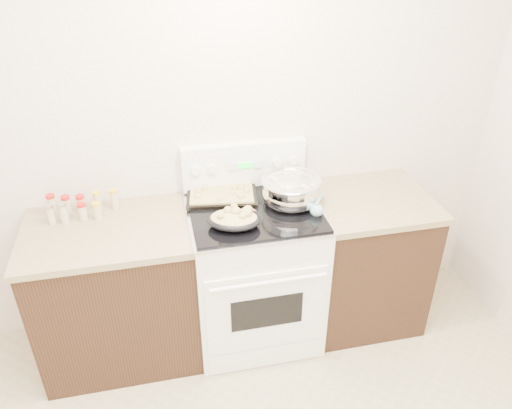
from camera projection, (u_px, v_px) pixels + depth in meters
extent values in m
cube|color=beige|center=(182.00, 125.00, 2.90)|extent=(4.00, 0.05, 2.70)
cube|color=black|center=(119.00, 295.00, 2.99)|extent=(0.90, 0.64, 0.88)
cube|color=brown|center=(107.00, 231.00, 2.75)|extent=(0.93, 0.67, 0.04)
cube|color=black|center=(362.00, 261.00, 3.28)|extent=(0.70, 0.64, 0.88)
cube|color=brown|center=(371.00, 200.00, 3.04)|extent=(0.73, 0.67, 0.04)
cube|color=white|center=(254.00, 274.00, 3.12)|extent=(0.76, 0.66, 0.92)
cube|color=white|center=(267.00, 311.00, 2.84)|extent=(0.70, 0.01, 0.55)
cube|color=black|center=(267.00, 312.00, 2.84)|extent=(0.42, 0.01, 0.22)
cylinder|color=white|center=(269.00, 282.00, 2.68)|extent=(0.65, 0.02, 0.02)
cube|color=white|center=(266.00, 357.00, 3.04)|extent=(0.70, 0.01, 0.14)
cube|color=silver|center=(254.00, 211.00, 2.88)|extent=(0.78, 0.68, 0.01)
cube|color=black|center=(254.00, 209.00, 2.88)|extent=(0.74, 0.64, 0.01)
cube|color=white|center=(244.00, 164.00, 3.05)|extent=(0.76, 0.07, 0.28)
cylinder|color=white|center=(196.00, 171.00, 2.95)|extent=(0.06, 0.02, 0.06)
cylinder|color=white|center=(212.00, 169.00, 2.96)|extent=(0.06, 0.02, 0.06)
cylinder|color=white|center=(277.00, 163.00, 3.04)|extent=(0.06, 0.02, 0.06)
cylinder|color=white|center=(293.00, 161.00, 3.06)|extent=(0.06, 0.02, 0.06)
cube|color=#19E533|center=(245.00, 165.00, 3.00)|extent=(0.09, 0.00, 0.04)
cube|color=silver|center=(232.00, 167.00, 2.99)|extent=(0.05, 0.00, 0.05)
cube|color=silver|center=(258.00, 164.00, 3.02)|extent=(0.05, 0.00, 0.05)
ellipsoid|color=silver|center=(291.00, 193.00, 2.89)|extent=(0.42, 0.42, 0.20)
cylinder|color=silver|center=(290.00, 202.00, 2.92)|extent=(0.19, 0.19, 0.01)
torus|color=silver|center=(291.00, 181.00, 2.85)|extent=(0.35, 0.35, 0.02)
cylinder|color=silver|center=(291.00, 190.00, 2.88)|extent=(0.32, 0.32, 0.11)
cylinder|color=brown|center=(291.00, 183.00, 2.86)|extent=(0.30, 0.30, 0.00)
cube|color=#C5BE91|center=(299.00, 184.00, 2.83)|extent=(0.03, 0.03, 0.02)
cube|color=#C5BE91|center=(285.00, 178.00, 2.89)|extent=(0.04, 0.04, 0.03)
cube|color=#C5BE91|center=(304.00, 187.00, 2.80)|extent=(0.04, 0.04, 0.03)
cube|color=#C5BE91|center=(286.00, 180.00, 2.87)|extent=(0.03, 0.03, 0.02)
cube|color=#C5BE91|center=(306.00, 188.00, 2.79)|extent=(0.02, 0.02, 0.02)
cube|color=#C5BE91|center=(281.00, 186.00, 2.81)|extent=(0.04, 0.04, 0.03)
cube|color=#C5BE91|center=(293.00, 173.00, 2.94)|extent=(0.04, 0.04, 0.03)
cube|color=#C5BE91|center=(303.00, 181.00, 2.86)|extent=(0.04, 0.04, 0.02)
cube|color=#C5BE91|center=(283.00, 189.00, 2.78)|extent=(0.03, 0.03, 0.03)
cube|color=#C5BE91|center=(293.00, 172.00, 2.96)|extent=(0.03, 0.03, 0.02)
cube|color=#C5BE91|center=(312.00, 186.00, 2.81)|extent=(0.03, 0.03, 0.02)
cube|color=#C5BE91|center=(303.00, 187.00, 2.79)|extent=(0.03, 0.03, 0.03)
cube|color=#C5BE91|center=(274.00, 180.00, 2.87)|extent=(0.04, 0.04, 0.03)
cube|color=#C5BE91|center=(291.00, 185.00, 2.81)|extent=(0.04, 0.04, 0.03)
ellipsoid|color=black|center=(234.00, 220.00, 2.69)|extent=(0.33, 0.27, 0.08)
ellipsoid|color=tan|center=(234.00, 218.00, 2.69)|extent=(0.30, 0.24, 0.06)
sphere|color=tan|center=(236.00, 211.00, 2.68)|extent=(0.05, 0.05, 0.05)
sphere|color=tan|center=(248.00, 210.00, 2.69)|extent=(0.05, 0.05, 0.05)
sphere|color=tan|center=(243.00, 216.00, 2.65)|extent=(0.04, 0.04, 0.04)
sphere|color=tan|center=(234.00, 206.00, 2.72)|extent=(0.04, 0.04, 0.04)
sphere|color=tan|center=(245.00, 211.00, 2.68)|extent=(0.05, 0.05, 0.05)
sphere|color=tan|center=(228.00, 210.00, 2.69)|extent=(0.04, 0.04, 0.04)
sphere|color=tan|center=(247.00, 213.00, 2.66)|extent=(0.05, 0.05, 0.05)
sphere|color=tan|center=(221.00, 216.00, 2.64)|extent=(0.04, 0.04, 0.04)
cube|color=black|center=(222.00, 195.00, 2.98)|extent=(0.45, 0.35, 0.02)
cube|color=tan|center=(222.00, 194.00, 2.98)|extent=(0.40, 0.30, 0.02)
sphere|color=tan|center=(239.00, 195.00, 2.93)|extent=(0.04, 0.04, 0.04)
sphere|color=tan|center=(241.00, 197.00, 2.92)|extent=(0.04, 0.04, 0.04)
sphere|color=tan|center=(198.00, 192.00, 2.97)|extent=(0.04, 0.04, 0.04)
sphere|color=tan|center=(233.00, 193.00, 2.96)|extent=(0.03, 0.03, 0.03)
sphere|color=tan|center=(247.00, 191.00, 2.98)|extent=(0.04, 0.04, 0.04)
sphere|color=tan|center=(220.00, 200.00, 2.89)|extent=(0.03, 0.03, 0.03)
sphere|color=tan|center=(241.00, 187.00, 3.02)|extent=(0.05, 0.05, 0.05)
sphere|color=tan|center=(205.00, 188.00, 3.01)|extent=(0.04, 0.04, 0.04)
sphere|color=tan|center=(197.00, 197.00, 2.92)|extent=(0.04, 0.04, 0.04)
sphere|color=tan|center=(235.00, 188.00, 3.01)|extent=(0.04, 0.04, 0.04)
cylinder|color=#986745|center=(239.00, 204.00, 2.90)|extent=(0.17, 0.21, 0.01)
sphere|color=#986745|center=(230.00, 212.00, 2.81)|extent=(0.04, 0.04, 0.04)
sphere|color=#82B6C2|center=(317.00, 210.00, 2.80)|extent=(0.08, 0.08, 0.08)
cylinder|color=#82B6C2|center=(320.00, 197.00, 2.88)|extent=(0.13, 0.22, 0.07)
cylinder|color=#BFB28C|center=(52.00, 206.00, 2.83)|extent=(0.05, 0.05, 0.11)
cylinder|color=#B21414|center=(50.00, 196.00, 2.79)|extent=(0.05, 0.05, 0.02)
cylinder|color=#BFB28C|center=(67.00, 207.00, 2.84)|extent=(0.05, 0.05, 0.10)
cylinder|color=#B21414|center=(65.00, 198.00, 2.81)|extent=(0.05, 0.05, 0.02)
cylinder|color=#BFB28C|center=(81.00, 205.00, 2.86)|extent=(0.05, 0.05, 0.09)
cylinder|color=#B21414|center=(80.00, 197.00, 2.83)|extent=(0.05, 0.05, 0.02)
cylinder|color=#BFB28C|center=(98.00, 202.00, 2.88)|extent=(0.04, 0.04, 0.10)
cylinder|color=gold|center=(96.00, 193.00, 2.85)|extent=(0.05, 0.05, 0.02)
cylinder|color=#BFB28C|center=(115.00, 200.00, 2.89)|extent=(0.04, 0.04, 0.11)
cylinder|color=gold|center=(113.00, 191.00, 2.86)|extent=(0.05, 0.05, 0.02)
cylinder|color=#BFB28C|center=(51.00, 216.00, 2.76)|extent=(0.04, 0.04, 0.10)
cylinder|color=#B2B2B7|center=(49.00, 207.00, 2.73)|extent=(0.04, 0.04, 0.02)
cylinder|color=#BFB28C|center=(64.00, 214.00, 2.76)|extent=(0.05, 0.05, 0.11)
cylinder|color=#B2B2B7|center=(62.00, 205.00, 2.73)|extent=(0.05, 0.05, 0.02)
cylinder|color=#BFB28C|center=(83.00, 213.00, 2.79)|extent=(0.05, 0.05, 0.09)
cylinder|color=#B21414|center=(81.00, 205.00, 2.76)|extent=(0.05, 0.05, 0.02)
cylinder|color=#BFB28C|center=(97.00, 212.00, 2.80)|extent=(0.04, 0.04, 0.09)
cylinder|color=gold|center=(96.00, 204.00, 2.78)|extent=(0.05, 0.05, 0.02)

